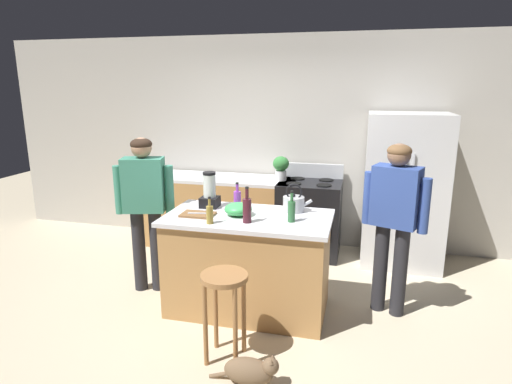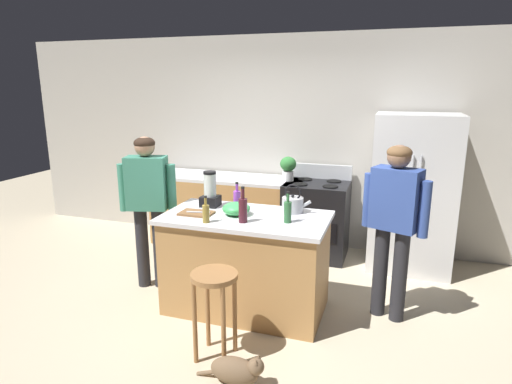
% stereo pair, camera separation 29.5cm
% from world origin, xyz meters
% --- Properties ---
extents(ground_plane, '(14.00, 14.00, 0.00)m').
position_xyz_m(ground_plane, '(0.00, 0.00, 0.00)').
color(ground_plane, beige).
extents(back_wall, '(8.00, 0.10, 2.70)m').
position_xyz_m(back_wall, '(0.00, 1.95, 1.35)').
color(back_wall, '#BCB7AD').
rests_on(back_wall, ground_plane).
extents(kitchen_island, '(1.50, 0.82, 0.93)m').
position_xyz_m(kitchen_island, '(0.00, 0.00, 0.47)').
color(kitchen_island, '#B7844C').
rests_on(kitchen_island, ground_plane).
extents(back_counter_run, '(2.00, 0.64, 0.93)m').
position_xyz_m(back_counter_run, '(-0.80, 1.55, 0.46)').
color(back_counter_run, '#B7844C').
rests_on(back_counter_run, ground_plane).
extents(refrigerator, '(0.90, 0.73, 1.78)m').
position_xyz_m(refrigerator, '(1.47, 1.50, 0.89)').
color(refrigerator, silver).
rests_on(refrigerator, ground_plane).
extents(stove_range, '(0.76, 0.65, 1.11)m').
position_xyz_m(stove_range, '(0.38, 1.52, 0.47)').
color(stove_range, black).
rests_on(stove_range, ground_plane).
extents(person_by_island_left, '(0.59, 0.32, 1.59)m').
position_xyz_m(person_by_island_left, '(-1.11, 0.15, 0.96)').
color(person_by_island_left, '#26262B').
rests_on(person_by_island_left, ground_plane).
extents(person_by_sink_right, '(0.58, 0.35, 1.59)m').
position_xyz_m(person_by_sink_right, '(1.29, 0.26, 0.97)').
color(person_by_sink_right, '#26262B').
rests_on(person_by_sink_right, ground_plane).
extents(bar_stool, '(0.36, 0.36, 0.71)m').
position_xyz_m(bar_stool, '(0.03, -0.79, 0.55)').
color(bar_stool, '#9E6B3D').
rests_on(bar_stool, ground_plane).
extents(cat, '(0.52, 0.18, 0.26)m').
position_xyz_m(cat, '(0.30, -1.04, 0.11)').
color(cat, brown).
rests_on(cat, ground_plane).
extents(potted_plant, '(0.20, 0.20, 0.30)m').
position_xyz_m(potted_plant, '(0.01, 1.55, 1.10)').
color(potted_plant, silver).
rests_on(potted_plant, back_counter_run).
extents(blender_appliance, '(0.17, 0.17, 0.35)m').
position_xyz_m(blender_appliance, '(-0.44, 0.19, 1.07)').
color(blender_appliance, black).
rests_on(blender_appliance, kitchen_island).
extents(bottle_olive_oil, '(0.07, 0.07, 0.28)m').
position_xyz_m(bottle_olive_oil, '(0.41, -0.08, 1.03)').
color(bottle_olive_oil, '#2D6638').
rests_on(bottle_olive_oil, kitchen_island).
extents(bottle_wine, '(0.08, 0.08, 0.32)m').
position_xyz_m(bottle_wine, '(0.04, -0.19, 1.04)').
color(bottle_wine, '#471923').
rests_on(bottle_wine, kitchen_island).
extents(bottle_soda, '(0.07, 0.07, 0.26)m').
position_xyz_m(bottle_soda, '(-0.16, 0.21, 1.02)').
color(bottle_soda, purple).
rests_on(bottle_soda, kitchen_island).
extents(bottle_vinegar, '(0.06, 0.06, 0.24)m').
position_xyz_m(bottle_vinegar, '(-0.26, -0.29, 1.01)').
color(bottle_vinegar, olive).
rests_on(bottle_vinegar, kitchen_island).
extents(mixing_bowl, '(0.26, 0.26, 0.11)m').
position_xyz_m(mixing_bowl, '(-0.09, -0.00, 0.98)').
color(mixing_bowl, '#3FB259').
rests_on(mixing_bowl, kitchen_island).
extents(tea_kettle, '(0.28, 0.20, 0.27)m').
position_xyz_m(tea_kettle, '(0.38, 0.24, 1.00)').
color(tea_kettle, '#B7BABF').
rests_on(tea_kettle, kitchen_island).
extents(cutting_board, '(0.30, 0.20, 0.02)m').
position_xyz_m(cutting_board, '(-0.45, -0.10, 0.94)').
color(cutting_board, brown).
rests_on(cutting_board, kitchen_island).
extents(chef_knife, '(0.22, 0.07, 0.01)m').
position_xyz_m(chef_knife, '(-0.43, -0.10, 0.95)').
color(chef_knife, '#B7BABF').
rests_on(chef_knife, cutting_board).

